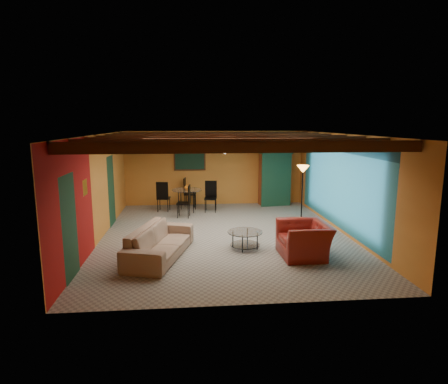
{
  "coord_description": "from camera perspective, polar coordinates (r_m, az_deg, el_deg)",
  "views": [
    {
      "loc": [
        -0.94,
        -9.82,
        3.0
      ],
      "look_at": [
        0.0,
        0.2,
        1.15
      ],
      "focal_mm": 30.37,
      "sensor_mm": 36.0,
      "label": 1
    }
  ],
  "objects": [
    {
      "name": "dining_table",
      "position": [
        12.95,
        -5.59,
        -0.65
      ],
      "size": [
        2.29,
        2.29,
        1.05
      ],
      "primitive_type": null,
      "rotation": [
        0.0,
        0.0,
        -0.14
      ],
      "color": "silver",
      "rests_on": "ground"
    },
    {
      "name": "painting",
      "position": [
        13.84,
        -5.19,
        4.78
      ],
      "size": [
        1.05,
        0.03,
        0.65
      ],
      "primitive_type": "cube",
      "color": "black",
      "rests_on": "wall_back"
    },
    {
      "name": "room",
      "position": [
        9.99,
        0.05,
        6.75
      ],
      "size": [
        6.52,
        8.01,
        2.71
      ],
      "color": "gray",
      "rests_on": "ground"
    },
    {
      "name": "sofa",
      "position": [
        8.72,
        -9.62,
        -7.43
      ],
      "size": [
        1.54,
        2.55,
        0.7
      ],
      "primitive_type": "imported",
      "rotation": [
        0.0,
        0.0,
        1.3
      ],
      "color": "#8B6E5A",
      "rests_on": "ground"
    },
    {
      "name": "armchair",
      "position": [
        8.82,
        11.95,
        -7.05
      ],
      "size": [
        1.06,
        1.21,
        0.77
      ],
      "primitive_type": "imported",
      "rotation": [
        0.0,
        0.0,
        -1.55
      ],
      "color": "maroon",
      "rests_on": "ground"
    },
    {
      "name": "floor_lamp",
      "position": [
        11.37,
        11.66,
        -0.48
      ],
      "size": [
        0.47,
        0.47,
        1.79
      ],
      "primitive_type": null,
      "rotation": [
        0.0,
        0.0,
        -0.41
      ],
      "color": "black",
      "rests_on": "ground"
    },
    {
      "name": "ceiling_fan",
      "position": [
        9.88,
        0.11,
        6.71
      ],
      "size": [
        1.5,
        1.5,
        0.44
      ],
      "primitive_type": null,
      "color": "#472614",
      "rests_on": "ceiling"
    },
    {
      "name": "potted_plant",
      "position": [
        13.9,
        7.75,
        6.75
      ],
      "size": [
        0.46,
        0.41,
        0.48
      ],
      "primitive_type": "imported",
      "rotation": [
        0.0,
        0.0,
        0.08
      ],
      "color": "#26661E",
      "rests_on": "armoire"
    },
    {
      "name": "armoire",
      "position": [
        14.03,
        7.63,
        1.91
      ],
      "size": [
        1.14,
        0.68,
        1.89
      ],
      "primitive_type": "cube",
      "rotation": [
        0.0,
        0.0,
        0.14
      ],
      "color": "brown",
      "rests_on": "ground"
    },
    {
      "name": "coffee_table",
      "position": [
        9.2,
        3.18,
        -7.2
      ],
      "size": [
        1.12,
        1.12,
        0.43
      ],
      "primitive_type": null,
      "rotation": [
        0.0,
        0.0,
        0.44
      ],
      "color": "white",
      "rests_on": "ground"
    },
    {
      "name": "vase",
      "position": [
        12.85,
        -5.64,
        2.07
      ],
      "size": [
        0.19,
        0.19,
        0.19
      ],
      "primitive_type": "imported",
      "rotation": [
        0.0,
        0.0,
        -0.06
      ],
      "color": "orange",
      "rests_on": "dining_table"
    }
  ]
}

